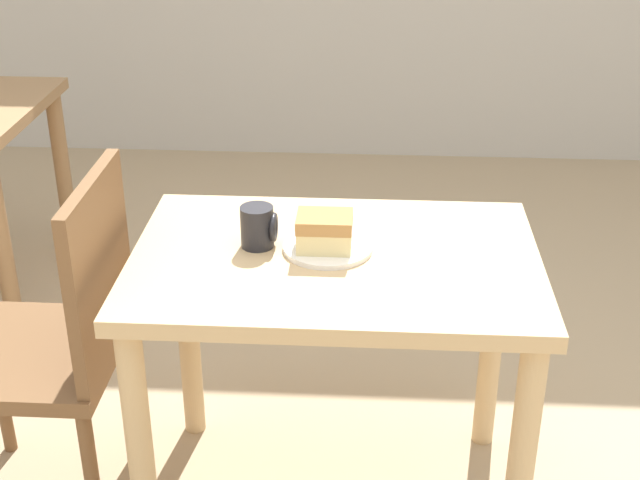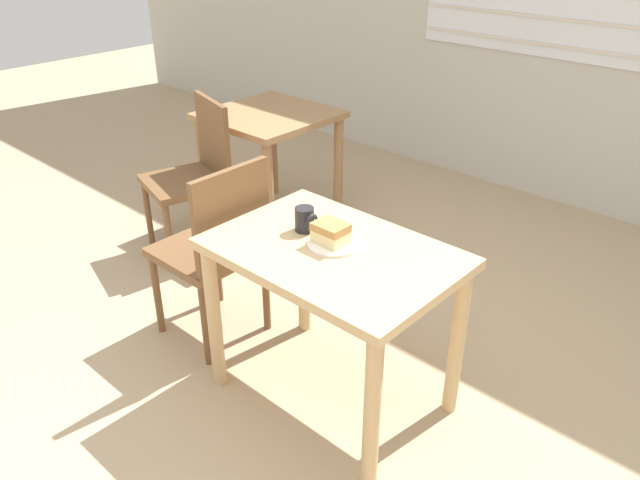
{
  "view_description": "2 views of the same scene",
  "coord_description": "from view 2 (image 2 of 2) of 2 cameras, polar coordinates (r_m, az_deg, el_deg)",
  "views": [
    {
      "loc": [
        0.12,
        -1.42,
        1.68
      ],
      "look_at": [
        0.0,
        0.47,
        0.74
      ],
      "focal_mm": 50.0,
      "sensor_mm": 36.0,
      "label": 1
    },
    {
      "loc": [
        1.4,
        -1.16,
        1.9
      ],
      "look_at": [
        -0.03,
        0.41,
        0.74
      ],
      "focal_mm": 35.0,
      "sensor_mm": 36.0,
      "label": 2
    }
  ],
  "objects": [
    {
      "name": "cake_slice",
      "position": [
        2.38,
        0.98,
        0.66
      ],
      "size": [
        0.13,
        0.1,
        0.08
      ],
      "color": "beige",
      "rests_on": "plate"
    },
    {
      "name": "plate",
      "position": [
        2.4,
        1.27,
        -0.3
      ],
      "size": [
        0.21,
        0.21,
        0.01
      ],
      "color": "white",
      "rests_on": "dining_table_near"
    },
    {
      "name": "coffee_mug",
      "position": [
        2.48,
        -1.36,
        1.89
      ],
      "size": [
        0.09,
        0.08,
        0.1
      ],
      "color": "#232328",
      "rests_on": "dining_table_near"
    },
    {
      "name": "chair_near_window",
      "position": [
        2.9,
        -9.44,
        -0.54
      ],
      "size": [
        0.43,
        0.43,
        0.92
      ],
      "rotation": [
        0.0,
        0.0,
        -1.57
      ],
      "color": "brown",
      "rests_on": "ground_plane"
    },
    {
      "name": "chair_far_corner",
      "position": [
        3.74,
        -11.34,
        6.16
      ],
      "size": [
        0.54,
        0.54,
        0.92
      ],
      "rotation": [
        0.0,
        0.0,
        -0.28
      ],
      "color": "brown",
      "rests_on": "ground_plane"
    },
    {
      "name": "dining_table_far",
      "position": [
        4.02,
        -4.62,
        9.63
      ],
      "size": [
        0.72,
        0.72,
        0.74
      ],
      "color": "#9E754C",
      "rests_on": "ground_plane"
    },
    {
      "name": "dining_table_near",
      "position": [
        2.44,
        1.18,
        -3.37
      ],
      "size": [
        0.95,
        0.65,
        0.73
      ],
      "color": "tan",
      "rests_on": "ground_plane"
    },
    {
      "name": "ground_plane",
      "position": [
        2.63,
        -5.83,
        -17.91
      ],
      "size": [
        14.0,
        14.0,
        0.0
      ],
      "primitive_type": "plane",
      "color": "tan"
    }
  ]
}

